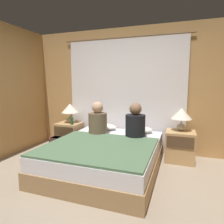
# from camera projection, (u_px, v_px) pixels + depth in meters

# --- Properties ---
(ground_plane) EXTENTS (16.00, 16.00, 0.00)m
(ground_plane) POSITION_uv_depth(u_px,v_px,m) (81.00, 196.00, 2.48)
(ground_plane) COLOR gray
(wall_back) EXTENTS (4.11, 0.06, 2.50)m
(wall_back) POSITION_uv_depth(u_px,v_px,m) (125.00, 90.00, 4.16)
(wall_back) COLOR tan
(wall_back) RESTS_ON ground_plane
(curtain_panel) EXTENTS (2.65, 0.02, 2.30)m
(curtain_panel) POSITION_uv_depth(u_px,v_px,m) (124.00, 95.00, 4.12)
(curtain_panel) COLOR white
(curtain_panel) RESTS_ON ground_plane
(bed) EXTENTS (1.64, 2.03, 0.45)m
(bed) POSITION_uv_depth(u_px,v_px,m) (106.00, 156.00, 3.25)
(bed) COLOR #99754C
(bed) RESTS_ON ground_plane
(nightstand_left) EXTENTS (0.50, 0.46, 0.55)m
(nightstand_left) POSITION_uv_depth(u_px,v_px,m) (69.00, 135.00, 4.32)
(nightstand_left) COLOR tan
(nightstand_left) RESTS_ON ground_plane
(nightstand_right) EXTENTS (0.50, 0.46, 0.55)m
(nightstand_right) POSITION_uv_depth(u_px,v_px,m) (180.00, 146.00, 3.57)
(nightstand_right) COLOR tan
(nightstand_right) RESTS_ON ground_plane
(lamp_left) EXTENTS (0.36, 0.36, 0.41)m
(lamp_left) POSITION_uv_depth(u_px,v_px,m) (70.00, 109.00, 4.29)
(lamp_left) COLOR #B2A899
(lamp_left) RESTS_ON nightstand_left
(lamp_right) EXTENTS (0.36, 0.36, 0.41)m
(lamp_right) POSITION_uv_depth(u_px,v_px,m) (182.00, 115.00, 3.54)
(lamp_right) COLOR #B2A899
(lamp_right) RESTS_ON nightstand_right
(pillow_left) EXTENTS (0.55, 0.33, 0.12)m
(pillow_left) POSITION_uv_depth(u_px,v_px,m) (104.00, 127.00, 4.08)
(pillow_left) COLOR silver
(pillow_left) RESTS_ON bed
(pillow_right) EXTENTS (0.55, 0.33, 0.12)m
(pillow_right) POSITION_uv_depth(u_px,v_px,m) (138.00, 129.00, 3.85)
(pillow_right) COLOR silver
(pillow_right) RESTS_ON bed
(blanket_on_bed) EXTENTS (1.58, 1.39, 0.03)m
(blanket_on_bed) POSITION_uv_depth(u_px,v_px,m) (99.00, 147.00, 2.95)
(blanket_on_bed) COLOR #4C6B4C
(blanket_on_bed) RESTS_ON bed
(person_left_in_bed) EXTENTS (0.34, 0.34, 0.61)m
(person_left_in_bed) POSITION_uv_depth(u_px,v_px,m) (98.00, 121.00, 3.70)
(person_left_in_bed) COLOR brown
(person_left_in_bed) RESTS_ON bed
(person_right_in_bed) EXTENTS (0.34, 0.34, 0.61)m
(person_right_in_bed) POSITION_uv_depth(u_px,v_px,m) (135.00, 123.00, 3.47)
(person_right_in_bed) COLOR black
(person_right_in_bed) RESTS_ON bed
(beer_bottle_on_left_stand) EXTENTS (0.06, 0.06, 0.21)m
(beer_bottle_on_left_stand) POSITION_uv_depth(u_px,v_px,m) (72.00, 121.00, 4.10)
(beer_bottle_on_left_stand) COLOR #2D4C28
(beer_bottle_on_left_stand) RESTS_ON nightstand_left
(backpack_on_floor) EXTENTS (0.35, 0.22, 0.34)m
(backpack_on_floor) POSITION_uv_depth(u_px,v_px,m) (59.00, 145.00, 3.91)
(backpack_on_floor) COLOR brown
(backpack_on_floor) RESTS_ON ground_plane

